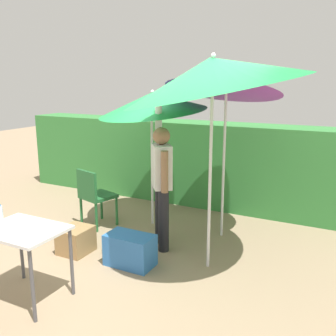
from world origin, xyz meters
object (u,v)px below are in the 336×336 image
(umbrella_rainbow, at_px, (224,81))
(person_vendor, at_px, (162,179))
(cooler_box, at_px, (130,250))
(umbrella_yellow, at_px, (152,103))
(bottle_water, at_px, (0,217))
(crate_cardboard, at_px, (76,240))
(chair_plastic, at_px, (94,194))
(folding_table, at_px, (24,237))
(umbrella_orange, at_px, (213,75))

(umbrella_rainbow, relative_size, person_vendor, 1.32)
(umbrella_rainbow, bearing_deg, cooler_box, -115.52)
(umbrella_yellow, distance_m, bottle_water, 2.66)
(crate_cardboard, bearing_deg, umbrella_yellow, 73.31)
(chair_plastic, bearing_deg, umbrella_rainbow, 17.27)
(cooler_box, relative_size, crate_cardboard, 1.47)
(person_vendor, distance_m, folding_table, 1.85)
(umbrella_orange, relative_size, person_vendor, 1.42)
(umbrella_rainbow, height_order, umbrella_yellow, umbrella_rainbow)
(person_vendor, bearing_deg, folding_table, -110.15)
(crate_cardboard, bearing_deg, umbrella_orange, 13.27)
(umbrella_yellow, distance_m, person_vendor, 1.23)
(chair_plastic, bearing_deg, umbrella_orange, -12.34)
(umbrella_orange, xyz_separation_m, bottle_water, (-1.61, -1.52, -1.36))
(umbrella_rainbow, height_order, crate_cardboard, umbrella_rainbow)
(person_vendor, bearing_deg, umbrella_orange, -20.02)
(umbrella_yellow, relative_size, person_vendor, 1.13)
(umbrella_yellow, bearing_deg, bottle_water, -98.00)
(person_vendor, bearing_deg, umbrella_yellow, 127.66)
(person_vendor, height_order, crate_cardboard, person_vendor)
(folding_table, bearing_deg, cooler_box, 63.15)
(chair_plastic, bearing_deg, person_vendor, -7.27)
(umbrella_yellow, xyz_separation_m, crate_cardboard, (-0.40, -1.32, -1.69))
(umbrella_orange, height_order, cooler_box, umbrella_orange)
(bottle_water, bearing_deg, person_vendor, 64.86)
(chair_plastic, bearing_deg, cooler_box, -35.04)
(cooler_box, bearing_deg, bottle_water, -123.25)
(cooler_box, xyz_separation_m, bottle_water, (-0.76, -1.15, 0.68))
(umbrella_rainbow, xyz_separation_m, crate_cardboard, (-1.46, -1.39, -1.99))
(umbrella_yellow, bearing_deg, chair_plastic, -146.07)
(bottle_water, bearing_deg, chair_plastic, 101.17)
(chair_plastic, relative_size, folding_table, 1.11)
(umbrella_rainbow, height_order, chair_plastic, umbrella_rainbow)
(umbrella_orange, bearing_deg, umbrella_yellow, 143.85)
(umbrella_rainbow, bearing_deg, person_vendor, -128.18)
(umbrella_orange, distance_m, crate_cardboard, 2.68)
(cooler_box, bearing_deg, umbrella_yellow, 107.72)
(crate_cardboard, xyz_separation_m, folding_table, (0.27, -1.04, 0.50))
(cooler_box, height_order, folding_table, folding_table)
(umbrella_rainbow, relative_size, crate_cardboard, 6.34)
(cooler_box, distance_m, crate_cardboard, 0.81)
(umbrella_rainbow, relative_size, cooler_box, 4.32)
(umbrella_orange, xyz_separation_m, person_vendor, (-0.77, 0.28, -1.30))
(folding_table, bearing_deg, person_vendor, 69.85)
(umbrella_rainbow, distance_m, cooler_box, 2.48)
(person_vendor, distance_m, bottle_water, 1.99)
(umbrella_rainbow, height_order, cooler_box, umbrella_rainbow)
(crate_cardboard, xyz_separation_m, bottle_water, (0.05, -1.12, 0.70))
(bottle_water, bearing_deg, umbrella_orange, 43.21)
(chair_plastic, relative_size, cooler_box, 1.54)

